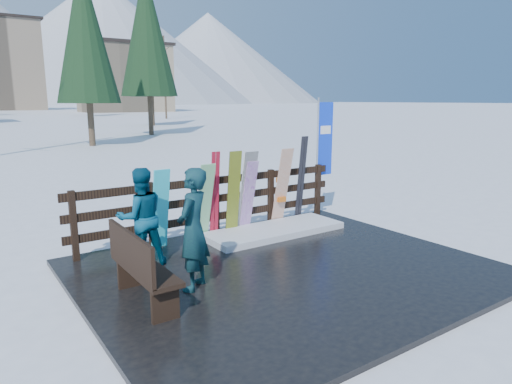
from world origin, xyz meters
TOP-DOWN VIEW (x-y plane):
  - ground at (0.00, 0.00)m, footprint 700.00×700.00m
  - deck at (0.00, 0.00)m, footprint 6.00×5.00m
  - fence at (0.00, 2.20)m, footprint 5.60×0.10m
  - snow_patch at (0.95, 1.60)m, footprint 2.78×1.00m
  - bench at (-2.31, 0.06)m, footprint 0.41×1.50m
  - snowboard_0 at (-1.21, 1.98)m, footprint 0.29×0.30m
  - snowboard_1 at (-0.36, 1.98)m, footprint 0.29×0.41m
  - snowboard_2 at (0.26, 1.98)m, footprint 0.26×0.22m
  - snowboard_3 at (0.60, 1.98)m, footprint 0.25×0.36m
  - snowboard_4 at (0.56, 1.98)m, footprint 0.30×0.37m
  - snowboard_5 at (1.42, 1.98)m, footprint 0.29×0.38m
  - ski_pair_a at (-0.10, 2.05)m, footprint 0.16×0.16m
  - ski_pair_b at (1.98, 2.05)m, footprint 0.17×0.22m
  - rental_flag at (2.77, 2.25)m, footprint 0.45×0.04m
  - person_front at (-1.53, 0.13)m, footprint 0.73×0.70m
  - person_back at (-1.78, 1.39)m, footprint 0.80×0.65m
  - trees at (3.58, 50.13)m, footprint 42.05×68.82m

SIDE VIEW (x-z plane):
  - ground at x=0.00m, z-range 0.00..0.00m
  - deck at x=0.00m, z-range 0.00..0.08m
  - snow_patch at x=0.95m, z-range 0.08..0.20m
  - bench at x=-2.31m, z-range 0.11..1.08m
  - fence at x=0.00m, z-range 0.16..1.31m
  - snowboard_0 at x=-1.21m, z-range 0.08..1.49m
  - snowboard_3 at x=0.60m, z-range 0.08..1.49m
  - snowboard_1 at x=-0.36m, z-range 0.08..1.52m
  - person_back at x=-1.78m, z-range 0.08..1.62m
  - snowboard_4 at x=0.56m, z-range 0.08..1.68m
  - snowboard_5 at x=1.42m, z-range 0.08..1.69m
  - snowboard_2 at x=0.26m, z-range 0.08..1.70m
  - ski_pair_a at x=-0.10m, z-range 0.08..1.71m
  - person_front at x=-1.53m, z-range 0.08..1.76m
  - ski_pair_b at x=1.98m, z-range 0.08..1.90m
  - rental_flag at x=2.77m, z-range 0.39..2.99m
  - trees at x=3.58m, z-range -0.57..11.75m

